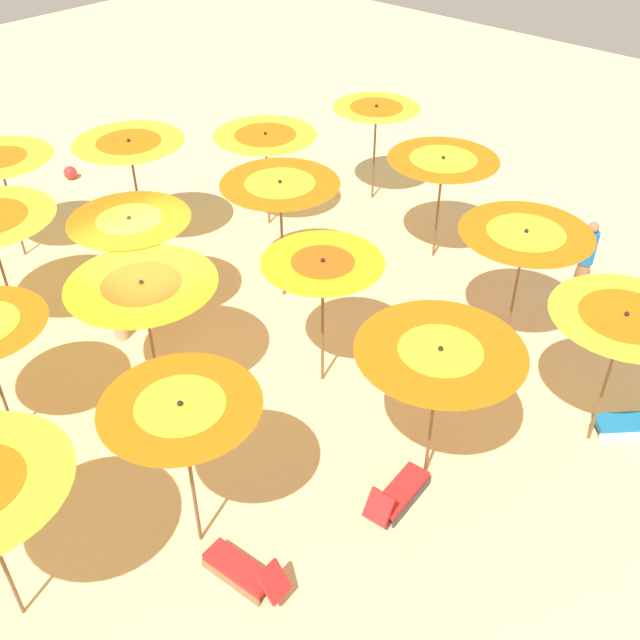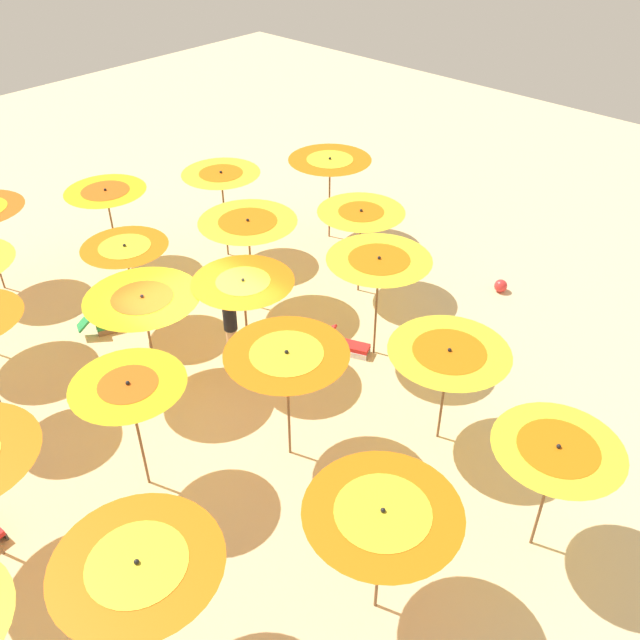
# 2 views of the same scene
# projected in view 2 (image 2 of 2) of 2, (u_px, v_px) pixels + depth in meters

# --- Properties ---
(ground) EXTENTS (43.22, 43.22, 0.04)m
(ground) POSITION_uv_depth(u_px,v_px,m) (213.00, 385.00, 14.62)
(ground) COLOR beige
(beach_umbrella_0) EXTENTS (1.97, 1.97, 2.32)m
(beach_umbrella_0) POSITION_uv_depth(u_px,v_px,m) (556.00, 455.00, 10.16)
(beach_umbrella_0) COLOR brown
(beach_umbrella_0) RESTS_ON ground
(beach_umbrella_1) EXTENTS (2.21, 2.21, 2.19)m
(beach_umbrella_1) POSITION_uv_depth(u_px,v_px,m) (448.00, 358.00, 12.20)
(beach_umbrella_1) COLOR brown
(beach_umbrella_1) RESTS_ON ground
(beach_umbrella_2) EXTENTS (2.20, 2.20, 2.51)m
(beach_umbrella_2) POSITION_uv_depth(u_px,v_px,m) (379.00, 267.00, 14.17)
(beach_umbrella_2) COLOR brown
(beach_umbrella_2) RESTS_ON ground
(beach_umbrella_3) EXTENTS (2.11, 2.11, 2.30)m
(beach_umbrella_3) POSITION_uv_depth(u_px,v_px,m) (361.00, 218.00, 16.34)
(beach_umbrella_3) COLOR brown
(beach_umbrella_3) RESTS_ON ground
(beach_umbrella_4) EXTENTS (2.26, 2.26, 2.42)m
(beach_umbrella_4) POSITION_uv_depth(u_px,v_px,m) (330.00, 166.00, 18.57)
(beach_umbrella_4) COLOR brown
(beach_umbrella_4) RESTS_ON ground
(beach_umbrella_5) EXTENTS (2.21, 2.21, 2.28)m
(beach_umbrella_5) POSITION_uv_depth(u_px,v_px,m) (382.00, 518.00, 9.26)
(beach_umbrella_5) COLOR brown
(beach_umbrella_5) RESTS_ON ground
(beach_umbrella_6) EXTENTS (2.17, 2.17, 2.48)m
(beach_umbrella_6) POSITION_uv_depth(u_px,v_px,m) (287.00, 362.00, 11.72)
(beach_umbrella_6) COLOR brown
(beach_umbrella_6) RESTS_ON ground
(beach_umbrella_7) EXTENTS (2.09, 2.09, 2.31)m
(beach_umbrella_7) POSITION_uv_depth(u_px,v_px,m) (244.00, 289.00, 13.87)
(beach_umbrella_7) COLOR brown
(beach_umbrella_7) RESTS_ON ground
(beach_umbrella_8) EXTENTS (2.28, 2.28, 2.42)m
(beach_umbrella_8) POSITION_uv_depth(u_px,v_px,m) (248.00, 228.00, 15.69)
(beach_umbrella_8) COLOR brown
(beach_umbrella_8) RESTS_ON ground
(beach_umbrella_9) EXTENTS (2.04, 2.04, 2.48)m
(beach_umbrella_9) POSITION_uv_depth(u_px,v_px,m) (221.00, 180.00, 17.70)
(beach_umbrella_9) COLOR brown
(beach_umbrella_9) RESTS_ON ground
(beach_umbrella_10) EXTENTS (2.19, 2.19, 2.41)m
(beach_umbrella_10) POSITION_uv_depth(u_px,v_px,m) (139.00, 571.00, 8.47)
(beach_umbrella_10) COLOR brown
(beach_umbrella_10) RESTS_ON ground
(beach_umbrella_11) EXTENTS (1.91, 1.91, 2.42)m
(beach_umbrella_11) POSITION_uv_depth(u_px,v_px,m) (130.00, 392.00, 11.15)
(beach_umbrella_11) COLOR brown
(beach_umbrella_11) RESTS_ON ground
(beach_umbrella_12) EXTENTS (2.29, 2.29, 2.29)m
(beach_umbrella_12) POSITION_uv_depth(u_px,v_px,m) (144.00, 305.00, 13.43)
(beach_umbrella_12) COLOR brown
(beach_umbrella_12) RESTS_ON ground
(beach_umbrella_13) EXTENTS (1.93, 1.93, 2.19)m
(beach_umbrella_13) POSITION_uv_depth(u_px,v_px,m) (126.00, 254.00, 15.22)
(beach_umbrella_13) COLOR brown
(beach_umbrella_13) RESTS_ON ground
(beach_umbrella_14) EXTENTS (2.06, 2.06, 2.21)m
(beach_umbrella_14) POSITION_uv_depth(u_px,v_px,m) (107.00, 198.00, 17.47)
(beach_umbrella_14) COLOR brown
(beach_umbrella_14) RESTS_ON ground
(lounger_3) EXTENTS (1.26, 0.77, 0.61)m
(lounger_3) POSITION_uv_depth(u_px,v_px,m) (108.00, 323.00, 16.04)
(lounger_3) COLOR olive
(lounger_3) RESTS_ON ground
(lounger_4) EXTENTS (0.79, 1.30, 0.58)m
(lounger_4) POSITION_uv_depth(u_px,v_px,m) (346.00, 344.00, 15.39)
(lounger_4) COLOR silver
(lounger_4) RESTS_ON ground
(beachgoer_1) EXTENTS (0.30, 0.30, 1.61)m
(beachgoer_1) POSITION_uv_depth(u_px,v_px,m) (231.00, 326.00, 14.90)
(beachgoer_1) COLOR #D8A87F
(beachgoer_1) RESTS_ON ground
(beach_ball) EXTENTS (0.33, 0.33, 0.33)m
(beach_ball) POSITION_uv_depth(u_px,v_px,m) (501.00, 286.00, 17.41)
(beach_ball) COLOR red
(beach_ball) RESTS_ON ground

